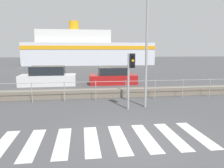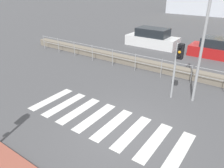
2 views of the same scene
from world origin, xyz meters
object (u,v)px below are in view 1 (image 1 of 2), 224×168
Objects in this scene: traffic_light_far at (131,69)px; parked_car_red at (113,77)px; streetlamp at (148,24)px; ferry_boat at (86,50)px; parked_car_white at (48,77)px.

traffic_light_far is 0.68× the size of parked_car_red.
ferry_boat is at bearing 93.63° from streetlamp.
ferry_boat is at bearing 81.53° from parked_car_white.
traffic_light_far is at bearing -87.83° from ferry_boat.
traffic_light_far is at bearing -92.15° from parked_car_red.
traffic_light_far is at bearing -170.70° from streetlamp.
streetlamp is 1.70× the size of parked_car_red.
parked_car_white reaches higher than parked_car_red.
streetlamp is (0.85, 0.14, 2.11)m from traffic_light_far.
traffic_light_far is 0.40× the size of streetlamp.
traffic_light_far is 0.11× the size of ferry_boat.
traffic_light_far is 33.40m from ferry_boat.
ferry_boat is 25.68m from parked_car_white.
ferry_boat reaches higher than parked_car_red.
streetlamp is at bearing -86.07° from parked_car_red.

